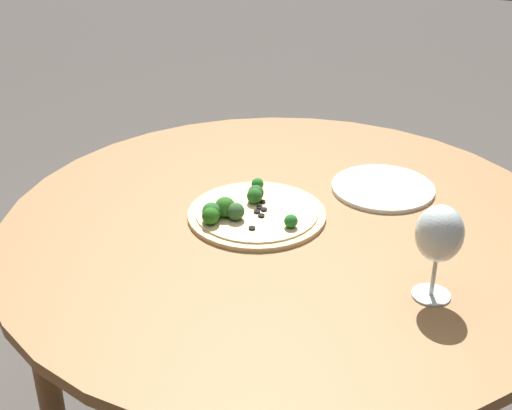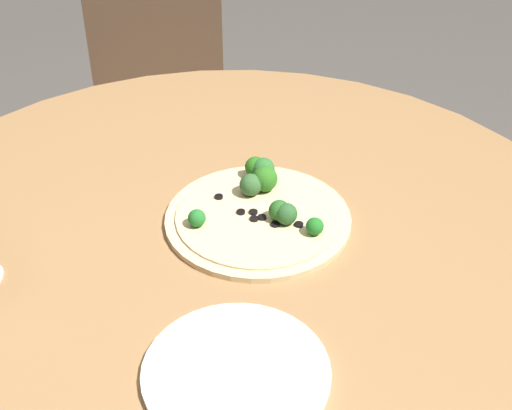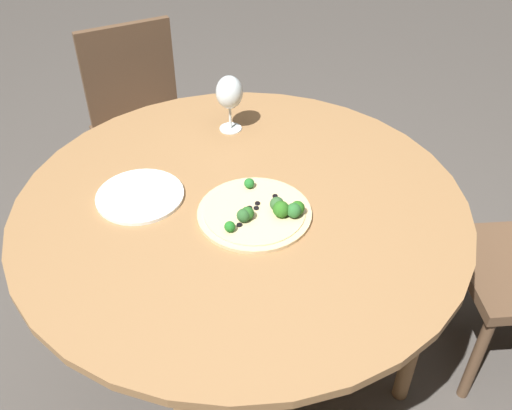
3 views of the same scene
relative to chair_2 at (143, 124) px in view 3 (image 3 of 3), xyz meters
name	(u,v)px [view 3 (image 3 of 3)]	position (x,y,z in m)	size (l,w,h in m)	color
ground_plane	(245,365)	(-0.95, 0.11, -0.46)	(12.00, 12.00, 0.00)	#4C4742
dining_table	(241,222)	(-0.95, 0.11, 0.21)	(1.21, 1.21, 0.74)	olive
chair_2	(143,124)	(0.00, 0.00, 0.00)	(0.44, 0.44, 0.84)	brown
pizza	(260,211)	(-1.03, 0.10, 0.30)	(0.30, 0.30, 0.06)	#DBBC89
wine_glass	(229,93)	(-0.63, -0.06, 0.41)	(0.08, 0.08, 0.18)	silver
plate_near	(140,196)	(-0.79, 0.33, 0.29)	(0.24, 0.24, 0.01)	white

